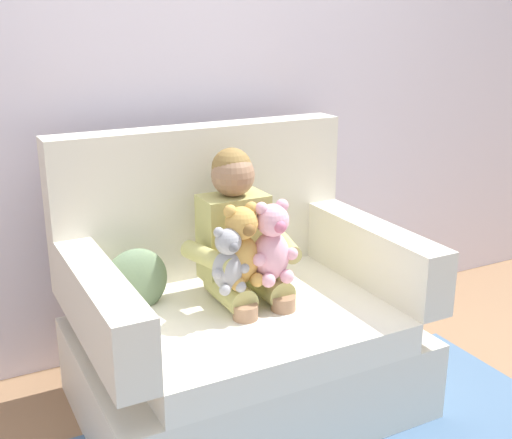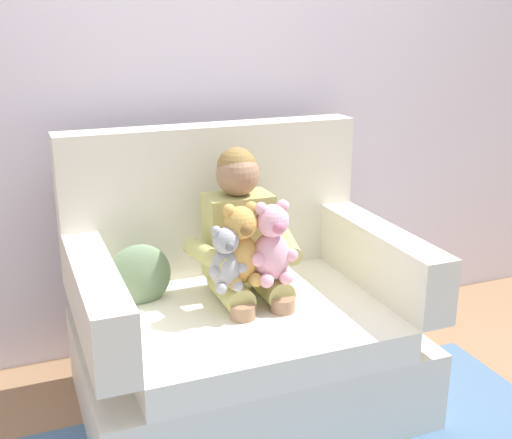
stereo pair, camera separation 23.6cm
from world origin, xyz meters
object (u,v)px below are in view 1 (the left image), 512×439
object	(u,v)px
plush_pink	(272,244)
throw_pillow	(135,282)
plush_grey	(228,261)
seated_child	(241,245)
armchair	(238,323)
plush_honey	(242,247)

from	to	relation	value
plush_pink	throw_pillow	world-z (taller)	plush_pink
plush_grey	plush_pink	world-z (taller)	plush_pink
seated_child	throw_pillow	bearing A→B (deg)	164.98
armchair	plush_pink	distance (m)	0.39
throw_pillow	plush_grey	bearing A→B (deg)	-42.96
armchair	plush_grey	distance (m)	0.37
plush_grey	throw_pillow	distance (m)	0.39
plush_honey	plush_pink	xyz separation A→B (m)	(0.11, -0.02, 0.00)
seated_child	plush_grey	xyz separation A→B (m)	(-0.13, -0.15, 0.01)
armchair	plush_grey	size ratio (longest dim) A/B	5.15
seated_child	plush_grey	bearing A→B (deg)	-131.08
seated_child	plush_honey	bearing A→B (deg)	-116.97
plush_honey	throw_pillow	distance (m)	0.43
armchair	plush_honey	xyz separation A→B (m)	(-0.03, -0.11, 0.36)
seated_child	plush_grey	size ratio (longest dim) A/B	3.36
seated_child	plush_grey	world-z (taller)	seated_child
armchair	plush_honey	world-z (taller)	armchair
armchair	plush_honey	bearing A→B (deg)	-107.95
plush_grey	plush_pink	xyz separation A→B (m)	(0.18, 0.00, 0.03)
throw_pillow	seated_child	bearing A→B (deg)	-13.72
armchair	throw_pillow	world-z (taller)	armchair
armchair	seated_child	world-z (taller)	armchair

